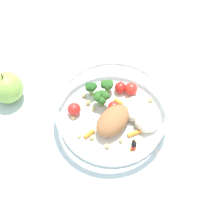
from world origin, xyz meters
name	(u,v)px	position (x,y,z in m)	size (l,w,h in m)	color
ground_plane	(105,115)	(0.00, 0.00, 0.00)	(2.40, 2.40, 0.00)	silver
food_container	(117,112)	(-0.03, 0.00, 0.03)	(0.26, 0.26, 0.06)	white
loose_apple	(7,88)	(0.22, 0.07, 0.04)	(0.08, 0.08, 0.09)	#8CB74C
folded_napkin	(186,179)	(-0.23, 0.05, 0.00)	(0.13, 0.13, 0.01)	silver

